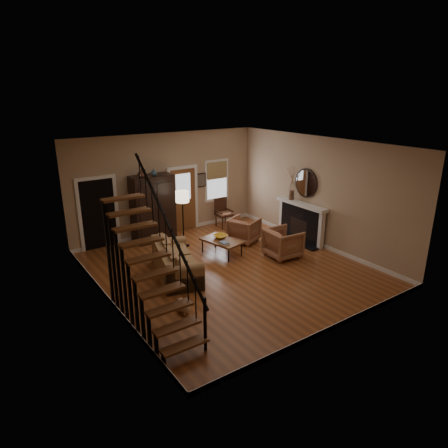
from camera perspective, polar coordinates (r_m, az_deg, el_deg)
room at (r=11.42m, az=-6.01°, el=3.02°), size 7.00×7.33×3.30m
staircase at (r=7.80m, az=-10.47°, el=-3.99°), size 0.94×2.80×3.20m
fireplace at (r=12.74m, az=11.05°, el=0.83°), size 0.33×1.95×2.30m
armoire at (r=12.62m, az=-10.11°, el=2.20°), size 1.30×0.60×2.10m
vase_a at (r=12.12m, az=-11.74°, el=7.15°), size 0.24×0.24×0.25m
vase_b at (r=12.28m, az=-10.01°, el=7.31°), size 0.20×0.20×0.21m
sofa at (r=10.32m, az=-6.83°, el=-5.28°), size 1.47×2.31×0.80m
coffee_table at (r=11.58m, az=-0.32°, el=-3.32°), size 0.95×1.31×0.46m
bowl at (r=11.62m, az=-0.53°, el=-1.78°), size 0.41×0.41×0.10m
books at (r=11.19m, az=0.03°, el=-2.72°), size 0.22×0.30×0.06m
armchair_left at (r=11.49m, az=8.44°, el=-2.71°), size 0.97×0.95×0.83m
armchair_right at (r=12.51m, az=2.86°, el=-0.85°), size 1.12×1.11×0.78m
floor_lamp at (r=12.04m, az=-5.87°, el=0.68°), size 0.51×0.51×1.74m
side_chair at (r=13.81m, az=0.00°, el=1.59°), size 0.54×0.54×1.02m
dog at (r=8.77m, az=-5.70°, el=-11.72°), size 0.23×0.39×0.28m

